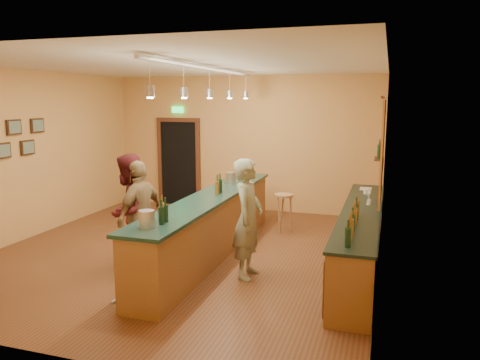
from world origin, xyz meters
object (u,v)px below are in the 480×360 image
(bartender, at_px, (248,219))
(customer_a, at_px, (129,212))
(back_counter, at_px, (360,238))
(customer_b, at_px, (141,215))
(tasting_bar, at_px, (211,221))
(bar_stool, at_px, (284,201))

(bartender, bearing_deg, customer_a, 95.91)
(back_counter, distance_m, customer_b, 3.48)
(tasting_bar, relative_size, customer_a, 2.80)
(back_counter, bearing_deg, bar_stool, 134.63)
(customer_b, xyz_separation_m, bar_stool, (1.68, 2.73, -0.23))
(back_counter, distance_m, tasting_bar, 2.48)
(bartender, height_order, customer_a, customer_a)
(bartender, relative_size, customer_b, 1.04)
(customer_a, distance_m, customer_b, 0.20)
(customer_a, relative_size, bar_stool, 2.34)
(customer_a, bearing_deg, customer_b, 86.88)
(customer_b, height_order, bar_stool, customer_b)
(bartender, bearing_deg, back_counter, -60.64)
(tasting_bar, bearing_deg, customer_b, -130.91)
(tasting_bar, bearing_deg, back_counter, 4.20)
(back_counter, xyz_separation_m, bartender, (-1.59, -0.91, 0.41))
(tasting_bar, relative_size, bar_stool, 6.54)
(tasting_bar, bearing_deg, bar_stool, 63.99)
(customer_b, bearing_deg, back_counter, 117.53)
(back_counter, bearing_deg, bartender, -150.29)
(tasting_bar, xyz_separation_m, customer_a, (-1.01, -0.93, 0.31))
(back_counter, xyz_separation_m, customer_a, (-3.48, -1.11, 0.43))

